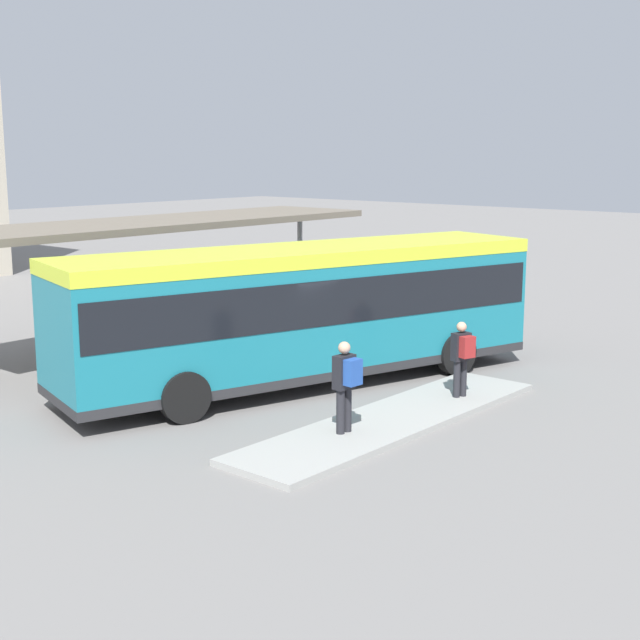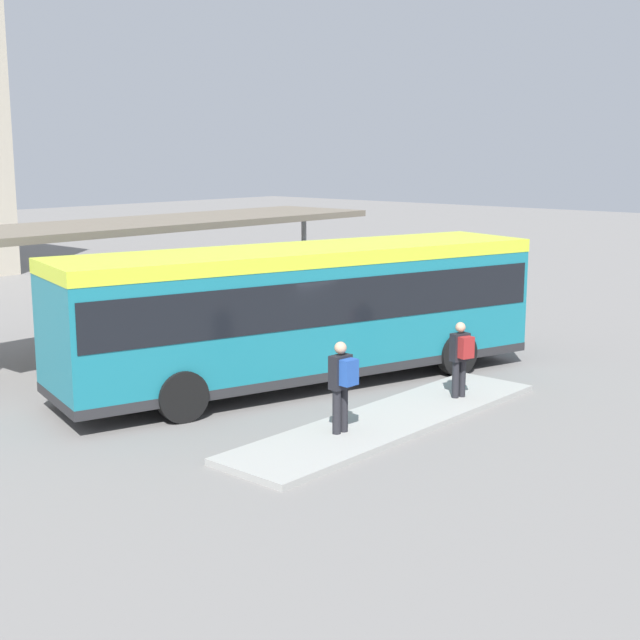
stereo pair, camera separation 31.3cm
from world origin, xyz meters
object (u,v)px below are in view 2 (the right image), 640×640
Objects in this scene: bicycle_white at (388,300)px; bicycle_blue at (367,298)px; pedestrian_waiting at (461,355)px; bicycle_red at (404,304)px; city_bus at (304,305)px; pedestrian_companion at (342,381)px; potted_planter_near_shelter at (134,361)px.

bicycle_blue is at bearing -164.75° from bicycle_white.
pedestrian_waiting is 11.41m from bicycle_blue.
city_bus is at bearing 119.17° from bicycle_red.
city_bus is 4.05m from pedestrian_companion.
potted_planter_near_shelter reaches higher than bicycle_red.
pedestrian_waiting is 0.99× the size of bicycle_red.
pedestrian_waiting is 0.99× the size of bicycle_blue.
bicycle_red is 1.60m from bicycle_blue.
bicycle_blue is (10.99, 8.21, -0.74)m from pedestrian_companion.
potted_planter_near_shelter is at bearing -74.99° from bicycle_white.
bicycle_red is at bearing -29.19° from pedestrian_waiting.
pedestrian_waiting is at bearing 139.82° from bicycle_red.
city_bus is 9.28m from bicycle_red.
potted_planter_near_shelter is at bearing 153.17° from city_bus.
city_bus reaches higher than bicycle_white.
bicycle_red is 1.40× the size of potted_planter_near_shelter.
bicycle_red is 0.82m from bicycle_white.
bicycle_blue is at bearing 12.37° from potted_planter_near_shelter.
pedestrian_waiting is 0.94× the size of pedestrian_companion.
bicycle_red and bicycle_blue have the same top height.
pedestrian_companion reaches higher than potted_planter_near_shelter.
bicycle_red is at bearing -55.49° from pedestrian_companion.
city_bus is 3.94m from potted_planter_near_shelter.
city_bus is at bearing -34.16° from pedestrian_companion.
pedestrian_waiting is 7.11m from potted_planter_near_shelter.
pedestrian_companion is at bearing -49.66° from bicycle_white.
bicycle_blue is (8.57, 5.05, -1.45)m from city_bus.
bicycle_white is 11.55m from potted_planter_near_shelter.
pedestrian_companion is 13.38m from bicycle_white.
bicycle_blue is (7.57, 8.52, -0.68)m from pedestrian_waiting.
pedestrian_companion reaches higher than pedestrian_waiting.
pedestrian_companion is 13.74m from bicycle_blue.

